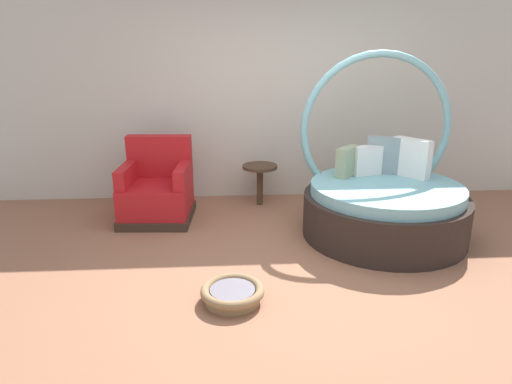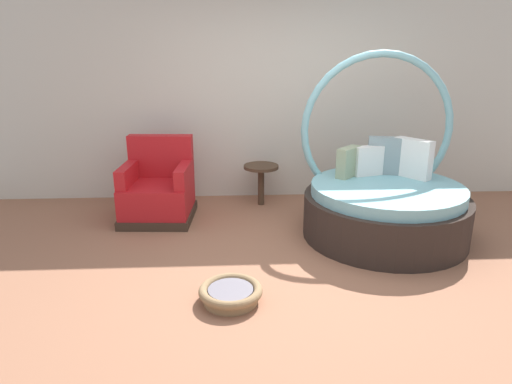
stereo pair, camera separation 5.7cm
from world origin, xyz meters
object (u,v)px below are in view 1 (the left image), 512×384
Objects in this scene: round_daybed at (383,199)px; side_table at (260,172)px; pet_basket at (233,293)px; red_armchair at (157,191)px.

round_daybed is 3.68× the size of side_table.
round_daybed is at bearing 38.25° from pet_basket.
round_daybed reaches higher than red_armchair.
red_armchair is 1.81× the size of side_table.
round_daybed is 1.61m from side_table.
side_table is (-1.25, 1.02, 0.03)m from round_daybed.
side_table is at bearing 140.60° from round_daybed.
round_daybed is 2.10m from pet_basket.
round_daybed reaches higher than side_table.
red_armchair is 1.84× the size of pet_basket.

